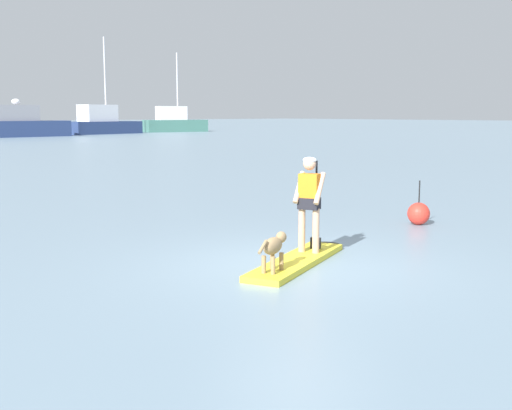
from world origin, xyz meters
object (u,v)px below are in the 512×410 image
Objects in this scene: paddleboard at (302,259)px; moored_boat_center at (174,122)px; moored_boat_outer at (22,125)px; dog at (274,246)px; marker_buoy at (419,214)px; moored_boat_port at (101,123)px; person_paddler at (309,198)px.

moored_boat_center reaches higher than paddleboard.
moored_boat_outer is at bearing 70.97° from paddleboard.
moored_boat_center is at bearing 10.82° from moored_boat_outer.
dog is 5.84m from marker_buoy.
moored_boat_port is 1.11× the size of moored_boat_center.
paddleboard is 1.94× the size of person_paddler.
paddleboard is 0.34× the size of moored_boat_outer.
moored_boat_port is at bearing 66.45° from marker_buoy.
dog is at bearing -124.47° from moored_boat_center.
paddleboard is 3.42× the size of dog.
paddleboard is 1.06m from person_paddler.
moored_boat_port is at bearing 63.24° from paddleboard.
moored_boat_center reaches higher than moored_boat_outer.
moored_boat_port is at bearing 63.43° from person_paddler.
dog is at bearing -158.21° from paddleboard.
moored_boat_outer is at bearing -169.18° from moored_boat_center.
paddleboard is at bearing 21.79° from dog.
marker_buoy is at bearing 9.23° from paddleboard.
person_paddler is 70.43m from moored_boat_port.
person_paddler is at bearing -116.57° from moored_boat_port.
person_paddler is at bearing 21.79° from paddleboard.
person_paddler is 1.65× the size of marker_buoy.
paddleboard is 77.45m from moored_boat_center.
paddleboard is 3.21× the size of marker_buoy.
moored_boat_port is (32.90, 63.55, 0.83)m from dog.
moored_boat_center is at bearing 5.41° from moored_boat_port.
moored_boat_outer is 0.92× the size of moored_boat_center.
marker_buoy is at bearing 8.24° from person_paddler.
dog is 0.09× the size of moored_boat_center.
moored_boat_center reaches higher than marker_buoy.
moored_boat_center reaches higher than person_paddler.
person_paddler is 63.11m from moored_boat_outer.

